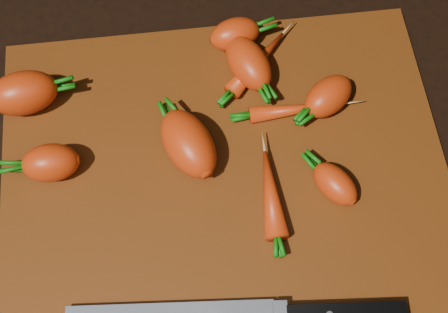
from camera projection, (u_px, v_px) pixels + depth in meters
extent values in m
cube|color=black|center=(225.00, 177.00, 0.72)|extent=(2.00, 2.00, 0.01)
cube|color=#582809|center=(225.00, 173.00, 0.71)|extent=(0.50, 0.40, 0.01)
ellipsoid|color=red|center=(23.00, 93.00, 0.71)|extent=(0.09, 0.06, 0.05)
ellipsoid|color=red|center=(51.00, 163.00, 0.68)|extent=(0.06, 0.04, 0.04)
ellipsoid|color=red|center=(248.00, 63.00, 0.73)|extent=(0.07, 0.09, 0.04)
ellipsoid|color=red|center=(188.00, 144.00, 0.69)|extent=(0.08, 0.10, 0.05)
ellipsoid|color=red|center=(328.00, 96.00, 0.72)|extent=(0.08, 0.07, 0.04)
ellipsoid|color=red|center=(235.00, 34.00, 0.76)|extent=(0.07, 0.05, 0.04)
ellipsoid|color=red|center=(335.00, 184.00, 0.68)|extent=(0.06, 0.07, 0.03)
ellipsoid|color=red|center=(257.00, 62.00, 0.75)|extent=(0.09, 0.09, 0.02)
ellipsoid|color=red|center=(297.00, 109.00, 0.72)|extent=(0.11, 0.02, 0.02)
ellipsoid|color=red|center=(271.00, 193.00, 0.67)|extent=(0.03, 0.10, 0.03)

